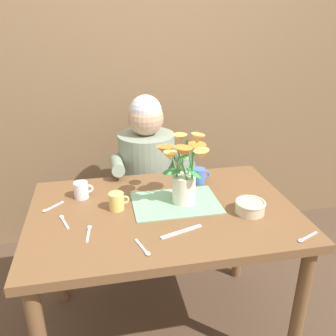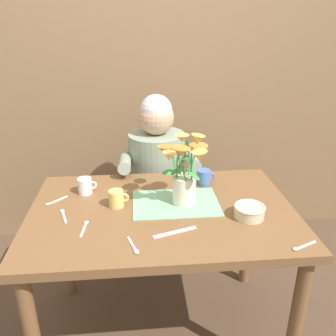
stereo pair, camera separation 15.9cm
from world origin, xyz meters
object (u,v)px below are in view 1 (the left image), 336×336
coffee_cup (199,176)px  tea_cup (81,190)px  seated_person (148,185)px  flower_vase (184,170)px  dinner_knife (181,232)px  ceramic_mug (117,201)px  ceramic_bowl (250,206)px

coffee_cup → tea_cup: (-0.60, -0.05, 0.00)m
tea_cup → coffee_cup: bearing=4.5°
seated_person → tea_cup: (-0.38, -0.43, 0.22)m
flower_vase → dinner_knife: bearing=-105.5°
tea_cup → ceramic_mug: same height
seated_person → flower_vase: (0.09, -0.57, 0.35)m
ceramic_bowl → tea_cup: bearing=158.3°
coffee_cup → tea_cup: bearing=-175.5°
ceramic_mug → coffee_cup: bearing=23.7°
flower_vase → ceramic_mug: flower_vase is taller
coffee_cup → ceramic_bowl: bearing=-68.0°
flower_vase → dinner_knife: size_ratio=1.80×
tea_cup → ceramic_mug: size_ratio=1.00×
ceramic_mug → ceramic_bowl: bearing=-14.3°
ceramic_mug → tea_cup: bearing=137.3°
seated_person → ceramic_bowl: 0.83m
flower_vase → ceramic_bowl: (0.27, -0.15, -0.14)m
seated_person → coffee_cup: (0.22, -0.38, 0.22)m
dinner_knife → ceramic_mug: (-0.24, 0.24, 0.04)m
flower_vase → ceramic_mug: 0.33m
ceramic_bowl → dinner_knife: bearing=-164.5°
flower_vase → ceramic_mug: bearing=179.9°
tea_cup → ceramic_mug: 0.22m
coffee_cup → tea_cup: 0.60m
seated_person → flower_vase: 0.68m
seated_person → coffee_cup: size_ratio=12.20×
ceramic_bowl → dinner_knife: (-0.34, -0.09, -0.03)m
dinner_knife → ceramic_mug: size_ratio=2.04×
ceramic_bowl → coffee_cup: 0.37m
ceramic_bowl → tea_cup: tea_cup is taller
ceramic_bowl → ceramic_mug: bearing=165.7°
flower_vase → tea_cup: size_ratio=3.68×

